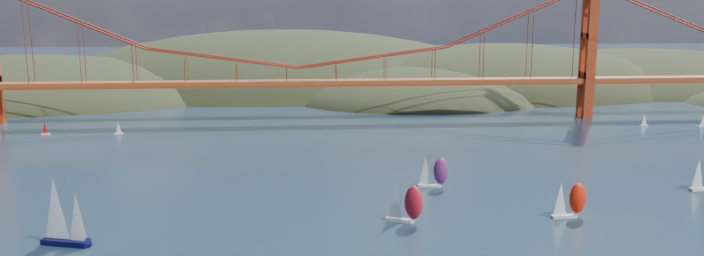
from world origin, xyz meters
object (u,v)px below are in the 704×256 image
object	(u,v)px
sloop_navy	(62,213)
racer_1	(569,199)
racer_rwb	(433,171)
racer_0	(404,202)

from	to	relation	value
sloop_navy	racer_1	size ratio (longest dim) A/B	1.68
sloop_navy	racer_rwb	distance (m)	92.15
sloop_navy	racer_0	bearing A→B (deg)	22.69
racer_0	racer_rwb	xyz separation A→B (m)	(12.08, 27.92, -0.35)
sloop_navy	racer_0	distance (m)	72.94
sloop_navy	racer_rwb	size ratio (longest dim) A/B	1.70
racer_0	racer_1	bearing A→B (deg)	27.44
racer_0	racer_1	xyz separation A→B (m)	(38.58, 0.21, -0.31)
sloop_navy	racer_rwb	bearing A→B (deg)	39.24
racer_1	racer_rwb	xyz separation A→B (m)	(-26.50, 27.71, -0.04)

